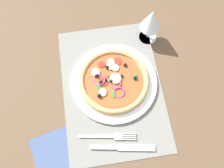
{
  "coord_description": "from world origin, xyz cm",
  "views": [
    {
      "loc": [
        31.26,
        -4.87,
        80.21
      ],
      "look_at": [
        -0.5,
        0.0,
        2.42
      ],
      "focal_mm": 40.62,
      "sensor_mm": 36.0,
      "label": 1
    }
  ],
  "objects_px": {
    "pizza": "(114,80)",
    "fork": "(111,136)",
    "knife": "(123,148)",
    "napkin": "(54,154)",
    "wine_glass": "(152,20)",
    "plate": "(114,82)"
  },
  "relations": [
    {
      "from": "fork",
      "to": "knife",
      "type": "xyz_separation_m",
      "value": [
        0.04,
        0.03,
        0.0
      ]
    },
    {
      "from": "plate",
      "to": "pizza",
      "type": "relative_size",
      "value": 1.24
    },
    {
      "from": "plate",
      "to": "knife",
      "type": "distance_m",
      "value": 0.22
    },
    {
      "from": "fork",
      "to": "napkin",
      "type": "xyz_separation_m",
      "value": [
        0.03,
        -0.18,
        -0.0
      ]
    },
    {
      "from": "fork",
      "to": "knife",
      "type": "distance_m",
      "value": 0.05
    },
    {
      "from": "plate",
      "to": "wine_glass",
      "type": "bearing_deg",
      "value": 137.16
    },
    {
      "from": "pizza",
      "to": "knife",
      "type": "relative_size",
      "value": 1.18
    },
    {
      "from": "plate",
      "to": "pizza",
      "type": "xyz_separation_m",
      "value": [
        -0.0,
        -0.0,
        0.02
      ]
    },
    {
      "from": "pizza",
      "to": "knife",
      "type": "distance_m",
      "value": 0.22
    },
    {
      "from": "pizza",
      "to": "fork",
      "type": "distance_m",
      "value": 0.19
    },
    {
      "from": "knife",
      "to": "napkin",
      "type": "relative_size",
      "value": 1.41
    },
    {
      "from": "napkin",
      "to": "wine_glass",
      "type": "bearing_deg",
      "value": 135.08
    },
    {
      "from": "pizza",
      "to": "knife",
      "type": "bearing_deg",
      "value": -0.93
    },
    {
      "from": "knife",
      "to": "napkin",
      "type": "distance_m",
      "value": 0.21
    },
    {
      "from": "pizza",
      "to": "plate",
      "type": "bearing_deg",
      "value": 40.82
    },
    {
      "from": "plate",
      "to": "knife",
      "type": "height_order",
      "value": "plate"
    },
    {
      "from": "plate",
      "to": "napkin",
      "type": "height_order",
      "value": "plate"
    },
    {
      "from": "fork",
      "to": "pizza",
      "type": "bearing_deg",
      "value": 87.73
    },
    {
      "from": "fork",
      "to": "plate",
      "type": "bearing_deg",
      "value": 87.48
    },
    {
      "from": "wine_glass",
      "to": "knife",
      "type": "bearing_deg",
      "value": -22.2
    },
    {
      "from": "plate",
      "to": "fork",
      "type": "relative_size",
      "value": 1.63
    },
    {
      "from": "knife",
      "to": "napkin",
      "type": "height_order",
      "value": "knife"
    }
  ]
}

